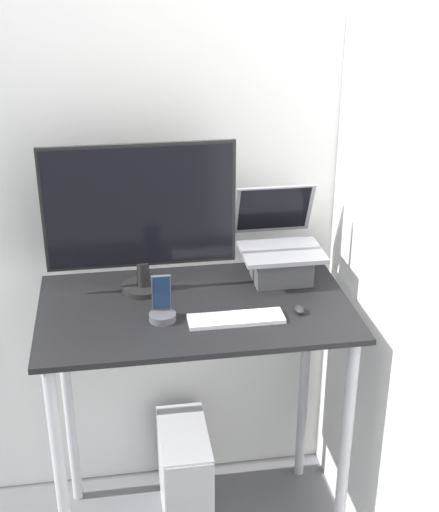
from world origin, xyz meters
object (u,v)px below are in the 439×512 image
monitor (140,215)px  keyboard (236,318)px  cell_phone (162,310)px  computer_tower (185,473)px  laptop (280,255)px  mouse (300,310)px

monitor → keyboard: monitor is taller
keyboard → cell_phone: 0.25m
cell_phone → computer_tower: size_ratio=0.41×
computer_tower → cell_phone: bearing=-111.8°
laptop → computer_tower: laptop is taller
monitor → keyboard: (0.29, -0.27, -0.28)m
mouse → computer_tower: mouse is taller
mouse → computer_tower: bearing=149.8°
monitor → computer_tower: size_ratio=1.65×
monitor → keyboard: bearing=-43.5°
laptop → monitor: monitor is taller
mouse → laptop: bearing=91.0°
keyboard → cell_phone: bearing=169.2°
monitor → mouse: bearing=-26.4°
keyboard → mouse: (0.22, 0.02, 0.00)m
monitor → cell_phone: 0.34m
monitor → keyboard: 0.48m
mouse → cell_phone: bearing=176.8°
laptop → computer_tower: (-0.38, -0.05, -0.92)m
laptop → mouse: laptop is taller
cell_phone → monitor: bearing=101.9°
laptop → computer_tower: bearing=-172.2°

